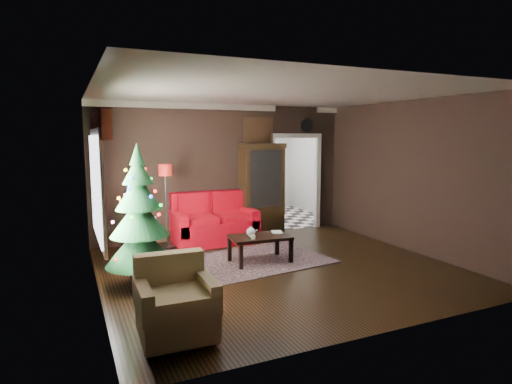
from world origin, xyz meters
name	(u,v)px	position (x,y,z in m)	size (l,w,h in m)	color
floor	(279,268)	(0.00, 0.00, 0.00)	(5.50, 5.50, 0.00)	black
ceiling	(280,93)	(0.00, 0.00, 2.80)	(5.50, 5.50, 0.00)	white
wall_back	(225,171)	(0.00, 2.50, 1.40)	(5.50, 5.50, 0.00)	black
wall_front	(389,207)	(0.00, -2.50, 1.40)	(5.50, 5.50, 0.00)	black
wall_left	(94,193)	(-2.75, 0.00, 1.40)	(5.50, 5.50, 0.00)	black
wall_right	(411,176)	(2.75, 0.00, 1.40)	(5.50, 5.50, 0.00)	black
doorway	(295,184)	(1.70, 2.50, 1.05)	(1.10, 0.10, 2.10)	white
left_window	(96,187)	(-2.71, 0.20, 1.45)	(0.05, 1.60, 1.40)	white
valance	(100,126)	(-2.63, 0.20, 2.27)	(0.12, 2.10, 0.35)	#A23A27
kitchen_floor	(266,218)	(1.70, 4.00, 0.00)	(3.00, 3.00, 0.00)	white
kitchen_window	(245,151)	(1.70, 5.45, 1.70)	(0.70, 0.06, 0.70)	white
rug	(257,260)	(-0.12, 0.58, 0.01)	(2.34, 1.70, 0.01)	#2C1E26
loveseat	(214,218)	(-0.40, 2.05, 0.50)	(1.70, 0.90, 1.00)	maroon
curio_cabinet	(262,192)	(0.75, 2.27, 0.95)	(0.90, 0.45, 1.90)	black
floor_lamp	(166,207)	(-1.40, 1.89, 0.83)	(0.27, 0.27, 1.58)	black
christmas_tree	(139,214)	(-2.17, 0.11, 1.05)	(0.98, 0.98, 1.88)	#15371B
armchair	(176,297)	(-2.10, -1.70, 0.46)	(0.80, 0.80, 0.82)	#B9AE91
coffee_table	(260,249)	(-0.13, 0.45, 0.24)	(1.00, 0.60, 0.45)	#361C0E
teapot	(251,232)	(-0.30, 0.46, 0.54)	(0.17, 0.17, 0.16)	white
cup_a	(251,235)	(-0.30, 0.44, 0.49)	(0.08, 0.08, 0.07)	silver
cup_b	(253,237)	(-0.32, 0.30, 0.49)	(0.07, 0.07, 0.06)	white
book	(272,226)	(0.15, 0.57, 0.58)	(0.18, 0.02, 0.24)	#7B6B55
wall_clock	(306,125)	(1.95, 2.45, 2.38)	(0.32, 0.32, 0.06)	white
painting	(258,131)	(0.75, 2.46, 2.25)	(0.62, 0.05, 0.52)	#9E6B3E
kitchen_counter	(249,195)	(1.70, 5.20, 0.45)	(1.80, 0.60, 0.90)	white
kitchen_table	(261,206)	(1.40, 3.70, 0.38)	(0.70, 0.70, 0.75)	brown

